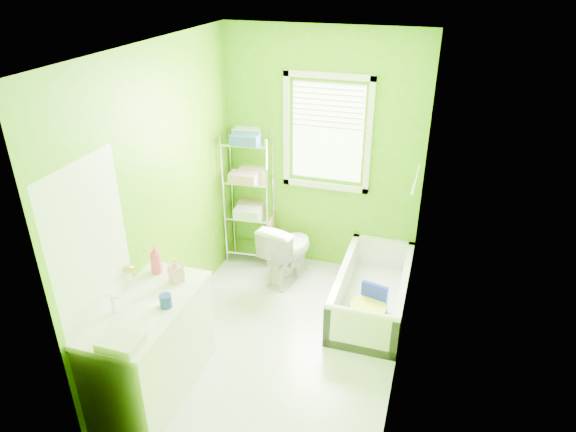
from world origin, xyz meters
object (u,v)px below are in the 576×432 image
(vanity, at_px, (151,346))
(wire_shelf_unit, at_px, (250,185))
(bathtub, at_px, (371,297))
(toilet, at_px, (288,250))

(vanity, height_order, wire_shelf_unit, wire_shelf_unit)
(wire_shelf_unit, bearing_deg, bathtub, -21.00)
(bathtub, bearing_deg, wire_shelf_unit, 159.00)
(bathtub, distance_m, vanity, 2.19)
(toilet, bearing_deg, wire_shelf_unit, -14.86)
(bathtub, height_order, wire_shelf_unit, wire_shelf_unit)
(vanity, distance_m, wire_shelf_unit, 2.20)
(bathtub, relative_size, wire_shelf_unit, 0.92)
(vanity, bearing_deg, toilet, 74.18)
(toilet, relative_size, vanity, 0.62)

